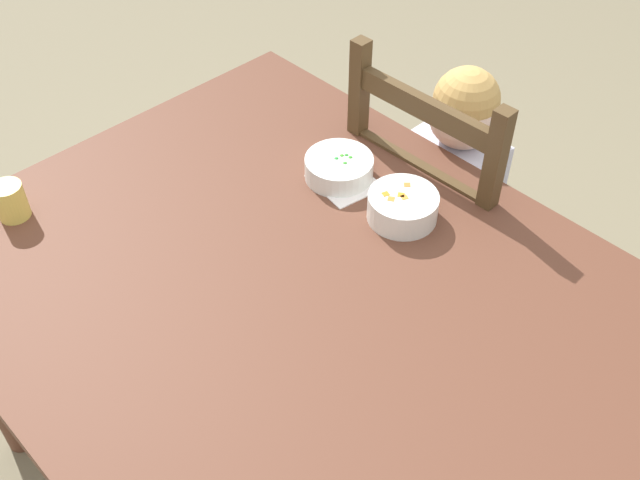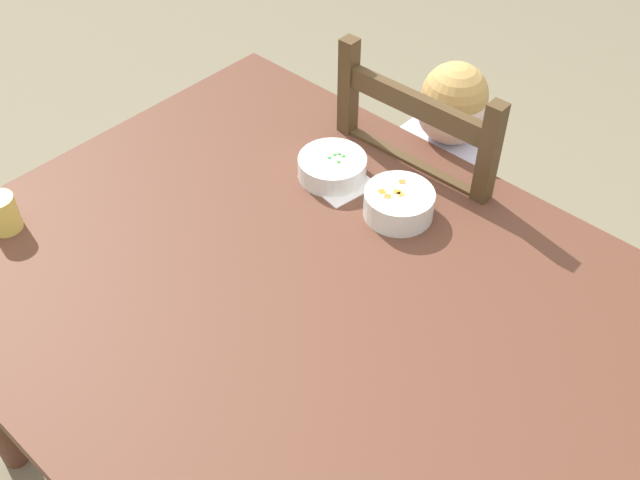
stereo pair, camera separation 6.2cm
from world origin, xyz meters
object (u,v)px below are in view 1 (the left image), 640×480
(child_figure, at_px, (447,186))
(dining_table, at_px, (309,327))
(drinking_cup, at_px, (10,201))
(spoon, at_px, (392,199))
(dining_chair, at_px, (440,231))
(bowl_of_peas, at_px, (339,167))
(bowl_of_carrots, at_px, (403,206))

(child_figure, bearing_deg, dining_table, -78.41)
(drinking_cup, bearing_deg, spoon, 49.48)
(dining_chair, bearing_deg, bowl_of_peas, -107.98)
(child_figure, relative_size, spoon, 7.07)
(dining_chair, distance_m, bowl_of_carrots, 0.45)
(spoon, bearing_deg, child_figure, 99.17)
(dining_table, distance_m, bowl_of_peas, 0.39)
(drinking_cup, bearing_deg, child_figure, 61.32)
(dining_chair, xyz_separation_m, spoon, (0.04, -0.27, 0.30))
(bowl_of_peas, relative_size, spoon, 1.15)
(spoon, relative_size, drinking_cup, 1.65)
(bowl_of_peas, height_order, drinking_cup, drinking_cup)
(dining_table, distance_m, child_figure, 0.61)
(dining_table, relative_size, child_figure, 1.55)
(bowl_of_peas, height_order, bowl_of_carrots, bowl_of_carrots)
(child_figure, relative_size, bowl_of_peas, 6.13)
(dining_table, relative_size, drinking_cup, 18.19)
(drinking_cup, bearing_deg, dining_chair, 61.29)
(dining_table, xyz_separation_m, drinking_cup, (-0.60, -0.29, 0.13))
(child_figure, xyz_separation_m, spoon, (0.04, -0.27, 0.15))
(bowl_of_peas, height_order, spoon, bowl_of_peas)
(bowl_of_peas, bearing_deg, child_figure, 72.16)
(dining_chair, bearing_deg, dining_table, -78.54)
(dining_chair, bearing_deg, child_figure, -138.83)
(dining_chair, xyz_separation_m, drinking_cup, (-0.48, -0.88, 0.34))
(bowl_of_peas, bearing_deg, spoon, 10.89)
(dining_table, xyz_separation_m, bowl_of_peas, (-0.22, 0.30, 0.12))
(dining_table, height_order, bowl_of_peas, bowl_of_peas)
(bowl_of_peas, bearing_deg, dining_chair, 72.02)
(child_figure, relative_size, bowl_of_carrots, 6.32)
(dining_chair, relative_size, child_figure, 1.07)
(dining_chair, height_order, bowl_of_peas, dining_chair)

